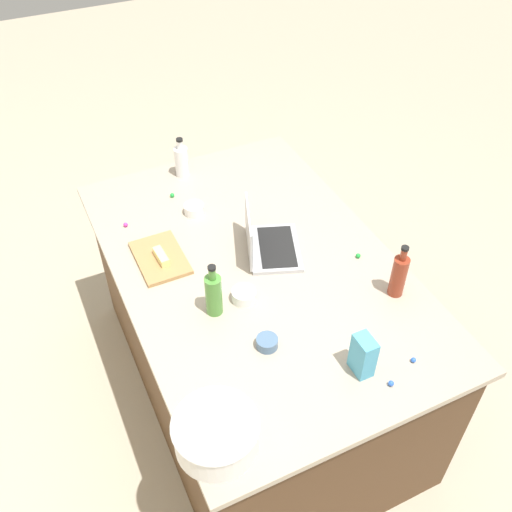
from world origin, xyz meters
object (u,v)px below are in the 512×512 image
Objects in this scene: cutting_board at (160,258)px; ramekin_wide at (194,209)px; butter_stick_left at (161,257)px; bottle_olive at (214,294)px; bottle_soy at (399,275)px; candy_bag at (363,355)px; bottle_vinegar at (182,161)px; mixing_bowl_large at (216,433)px; ramekin_medium at (267,343)px; laptop at (266,243)px; ramekin_small at (244,295)px.

ramekin_wide is (0.24, -0.25, 0.01)m from cutting_board.
cutting_board is 0.04m from butter_stick_left.
bottle_soy reaches higher than bottle_olive.
bottle_olive is at bearing 36.95° from candy_bag.
bottle_olive is (-0.95, 0.21, 0.01)m from bottle_vinegar.
ramekin_medium is at bearing -48.39° from mixing_bowl_large.
bottle_soy reaches higher than ramekin_medium.
ramekin_medium is (-0.48, 0.23, -0.03)m from laptop.
ramekin_medium is (-0.25, 0.02, -0.00)m from ramekin_small.
bottle_olive is at bearing 24.04° from ramekin_medium.
bottle_soy is 2.66× the size of ramekin_wide.
cutting_board is 1.00m from candy_bag.
laptop is at bearing 38.41° from bottle_soy.
bottle_soy is 0.85× the size of cutting_board.
bottle_olive reaches higher than candy_bag.
candy_bag is at bearing -85.52° from mixing_bowl_large.
bottle_vinegar is 0.97m from bottle_olive.
bottle_olive reaches higher than bottle_vinegar.
ramekin_medium is (-0.02, 0.60, -0.08)m from bottle_soy.
bottle_vinegar is at bearing -27.98° from butter_stick_left.
butter_stick_left is at bearing 28.92° from candy_bag.
laptop is 2.16× the size of candy_bag.
ramekin_small is (-0.35, -0.23, -0.01)m from butter_stick_left.
bottle_soy is at bearing -111.88° from ramekin_small.
bottle_vinegar is 0.34m from ramekin_wide.
mixing_bowl_large is (-0.77, 0.56, 0.02)m from laptop.
bottle_olive is at bearing -165.27° from cutting_board.
ramekin_medium is at bearing 175.41° from ramekin_small.
cutting_board is at bearing 71.62° from laptop.
mixing_bowl_large is 3.00× the size of ramekin_wide.
bottle_olive reaches higher than cutting_board.
candy_bag is (-0.85, -0.47, 0.05)m from butter_stick_left.
butter_stick_left is 1.16× the size of ramekin_wide.
mixing_bowl_large is at bearing 144.09° from laptop.
mixing_bowl_large reaches higher than ramekin_small.
bottle_olive is 0.28m from ramekin_medium.
ramekin_small is 0.62m from ramekin_wide.
bottle_olive reaches higher than ramekin_medium.
ramekin_small is 1.19× the size of ramekin_medium.
butter_stick_left is (0.59, 0.81, -0.07)m from bottle_soy.
bottle_soy reaches higher than cutting_board.
candy_bag reaches higher than cutting_board.
bottle_olive is at bearing 166.37° from ramekin_wide.
cutting_board is (0.38, 0.10, -0.09)m from bottle_olive.
mixing_bowl_large reaches higher than ramekin_wide.
ramekin_wide is (0.62, -0.15, -0.08)m from bottle_olive.
laptop is 0.59m from bottle_soy.
ramekin_small reaches higher than cutting_board.
butter_stick_left is 0.65× the size of candy_bag.
bottle_vinegar reaches higher than ramekin_medium.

